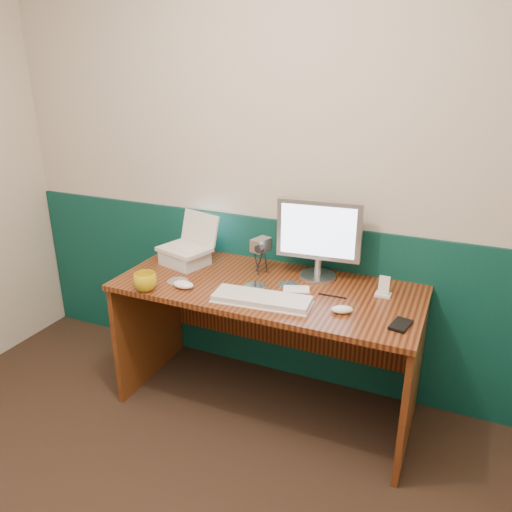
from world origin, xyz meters
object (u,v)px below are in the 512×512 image
at_px(mug, 145,282).
at_px(camcorder, 261,258).
at_px(desk, 267,347).
at_px(keyboard, 262,300).
at_px(monitor, 319,239).
at_px(laptop, 183,232).

relative_size(mug, camcorder, 0.67).
xyz_separation_m(desk, keyboard, (0.05, -0.19, 0.39)).
distance_m(desk, camcorder, 0.50).
height_order(desk, monitor, monitor).
bearing_deg(laptop, camcorder, 23.68).
distance_m(laptop, keyboard, 0.69).
relative_size(desk, keyboard, 3.34).
bearing_deg(laptop, desk, 7.59).
distance_m(laptop, camcorder, 0.47).
relative_size(desk, camcorder, 9.01).
xyz_separation_m(laptop, mug, (0.00, -0.39, -0.15)).
bearing_deg(laptop, mug, -73.74).
xyz_separation_m(keyboard, mug, (-0.60, -0.11, 0.03)).
distance_m(keyboard, mug, 0.61).
xyz_separation_m(laptop, monitor, (0.76, 0.12, 0.03)).
height_order(laptop, mug, laptop).
relative_size(desk, laptop, 5.84).
xyz_separation_m(keyboard, camcorder, (-0.15, 0.34, 0.07)).
height_order(keyboard, mug, mug).
distance_m(monitor, camcorder, 0.34).
relative_size(monitor, mug, 3.74).
distance_m(monitor, keyboard, 0.48).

